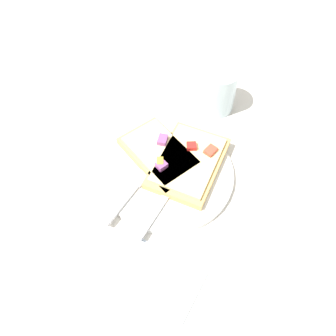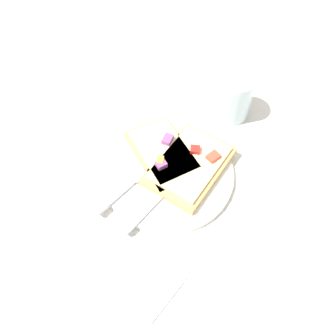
# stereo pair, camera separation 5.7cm
# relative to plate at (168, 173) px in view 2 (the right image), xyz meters

# --- Properties ---
(ground_plane) EXTENTS (4.00, 4.00, 0.00)m
(ground_plane) POSITION_rel_plate_xyz_m (0.00, 0.00, -0.01)
(ground_plane) COLOR beige
(plate) EXTENTS (0.23, 0.23, 0.01)m
(plate) POSITION_rel_plate_xyz_m (0.00, 0.00, 0.00)
(plate) COLOR white
(plate) RESTS_ON ground
(fork) EXTENTS (0.03, 0.22, 0.01)m
(fork) POSITION_rel_plate_xyz_m (0.02, -0.01, 0.01)
(fork) COLOR #B7B7BC
(fork) RESTS_ON plate
(knife) EXTENTS (0.03, 0.22, 0.01)m
(knife) POSITION_rel_plate_xyz_m (-0.03, -0.05, 0.01)
(knife) COLOR #B7B7BC
(knife) RESTS_ON plate
(pizza_slice_main) EXTENTS (0.12, 0.17, 0.03)m
(pizza_slice_main) POSITION_rel_plate_xyz_m (0.02, 0.03, 0.02)
(pizza_slice_main) COLOR tan
(pizza_slice_main) RESTS_ON plate
(pizza_slice_corner) EXTENTS (0.17, 0.14, 0.03)m
(pizza_slice_corner) POSITION_rel_plate_xyz_m (-0.03, 0.02, 0.02)
(pizza_slice_corner) COLOR tan
(pizza_slice_corner) RESTS_ON plate
(crumb_scatter) EXTENTS (0.07, 0.02, 0.01)m
(crumb_scatter) POSITION_rel_plate_xyz_m (0.01, -0.00, 0.01)
(crumb_scatter) COLOR tan
(crumb_scatter) RESTS_ON plate
(drinking_glass) EXTENTS (0.07, 0.07, 0.09)m
(drinking_glass) POSITION_rel_plate_xyz_m (0.00, 0.20, 0.04)
(drinking_glass) COLOR silver
(drinking_glass) RESTS_ON ground
(napkin) EXTENTS (0.13, 0.08, 0.01)m
(napkin) POSITION_rel_plate_xyz_m (0.07, -0.17, -0.00)
(napkin) COLOR silver
(napkin) RESTS_ON ground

